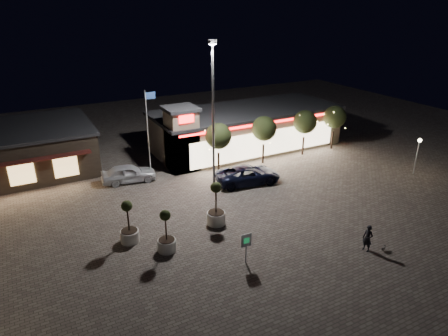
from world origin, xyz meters
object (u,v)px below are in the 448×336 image
pickup_truck (248,175)px  white_sedan (129,173)px  planter_mid (167,238)px  valet_sign (246,243)px  pedestrian (368,238)px  planter_left (129,229)px

pickup_truck → white_sedan: (-9.26, 5.26, 0.01)m
planter_mid → valet_sign: (3.83, -3.53, 0.53)m
pickup_truck → valet_sign: (-6.23, -10.04, 0.64)m
valet_sign → white_sedan: bearing=101.2°
pedestrian → valet_sign: bearing=-119.2°
pedestrian → pickup_truck: bearing=175.4°
pickup_truck → planter_left: planter_left is taller
white_sedan → pedestrian: (10.62, -17.84, 0.10)m
pedestrian → planter_mid: 12.92m
pedestrian → planter_mid: planter_mid is taller
planter_left → valet_sign: size_ratio=1.49×
planter_left → white_sedan: bearing=74.7°
white_sedan → planter_mid: planter_mid is taller
pickup_truck → planter_mid: 11.98m
planter_left → valet_sign: bearing=-45.1°
pickup_truck → planter_mid: planter_mid is taller
planter_left → planter_mid: planter_left is taller
planter_left → planter_mid: (1.83, -2.16, -0.04)m
pickup_truck → white_sedan: white_sedan is taller
valet_sign → pedestrian: bearing=-18.5°
pickup_truck → valet_sign: bearing=157.8°
pickup_truck → pedestrian: size_ratio=3.17×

